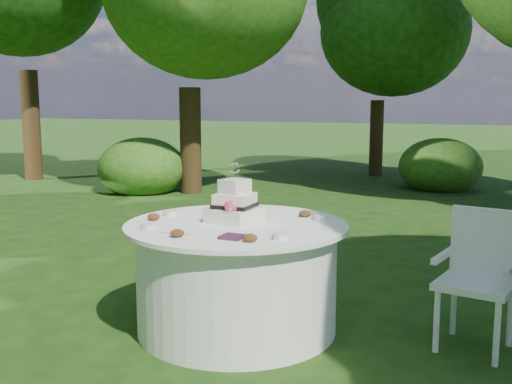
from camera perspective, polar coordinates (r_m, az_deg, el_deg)
ground at (r=4.40m, az=-1.83°, el=-12.87°), size 80.00×80.00×0.00m
napkins at (r=3.73m, az=-2.26°, el=-4.28°), size 0.14×0.14×0.02m
feather_plume at (r=3.96m, az=-8.69°, el=-3.66°), size 0.48×0.07×0.01m
table at (r=4.27m, az=-1.85°, el=-8.01°), size 1.56×1.56×0.77m
cake at (r=4.20m, az=-2.04°, el=-1.35°), size 0.37×0.37×0.43m
chair at (r=4.22m, az=20.56°, el=-6.90°), size 0.54×0.53×0.91m
votives at (r=4.22m, az=-2.67°, el=-2.60°), size 1.16×0.95×0.04m
petal_cups at (r=4.02m, az=-3.22°, el=-3.11°), size 1.04×1.04×0.05m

